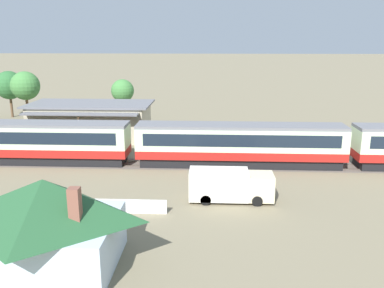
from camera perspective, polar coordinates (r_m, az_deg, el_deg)
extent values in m
plane|color=#7A7056|center=(40.30, 0.03, -2.78)|extent=(600.00, 600.00, 0.00)
cube|color=#AD1E19|center=(39.71, 6.70, -1.19)|extent=(19.95, 3.17, 0.80)
cube|color=beige|center=(39.34, 6.76, 0.83)|extent=(19.95, 3.17, 2.09)
cube|color=#192330|center=(39.32, 6.77, 0.98)|extent=(18.35, 3.21, 1.17)
cube|color=slate|center=(39.08, 6.81, 2.54)|extent=(19.95, 2.98, 0.30)
cube|color=black|center=(39.94, 6.66, -2.35)|extent=(19.15, 2.72, 0.88)
cylinder|color=black|center=(40.26, 16.13, -2.72)|extent=(0.90, 0.18, 0.90)
cylinder|color=black|center=(41.60, 15.69, -2.14)|extent=(0.90, 0.18, 0.90)
cylinder|color=black|center=(39.36, -2.88, -2.55)|extent=(0.90, 0.18, 0.90)
cylinder|color=black|center=(40.72, -2.69, -1.95)|extent=(0.90, 0.18, 0.90)
cube|color=#AD1E19|center=(43.58, -21.87, -0.74)|extent=(19.95, 3.17, 0.80)
cube|color=beige|center=(43.24, -22.05, 1.11)|extent=(19.95, 3.17, 2.09)
cube|color=#192330|center=(43.22, -22.07, 1.24)|extent=(18.35, 3.21, 1.17)
cube|color=slate|center=(43.00, -22.21, 2.66)|extent=(19.95, 2.98, 0.30)
cube|color=black|center=(43.79, -21.77, -1.80)|extent=(19.15, 2.72, 0.88)
cylinder|color=black|center=(40.84, -13.74, -2.32)|extent=(0.90, 0.18, 0.90)
cylinder|color=black|center=(42.16, -13.20, -1.75)|extent=(0.90, 0.18, 0.90)
cube|color=#665B51|center=(41.19, -11.19, -2.67)|extent=(138.42, 3.60, 0.01)
cube|color=#4C4238|center=(40.52, -11.43, -2.95)|extent=(138.42, 0.12, 0.04)
cube|color=#4C4238|center=(41.85, -10.96, -2.36)|extent=(138.42, 0.12, 0.04)
cube|color=#BCB293|center=(51.91, -13.95, 3.11)|extent=(13.86, 6.75, 4.16)
cube|color=slate|center=(51.54, -14.09, 5.48)|extent=(14.97, 7.29, 0.20)
cube|color=slate|center=(47.70, -15.48, 4.07)|extent=(13.31, 1.60, 0.16)
cylinder|color=brown|center=(47.51, -15.55, 1.66)|extent=(0.14, 0.14, 3.68)
cube|color=silver|center=(23.88, -19.51, -12.93)|extent=(7.31, 5.78, 2.68)
pyramid|color=#23512D|center=(22.88, -20.04, -7.39)|extent=(7.89, 6.24, 2.29)
cube|color=brown|center=(21.12, -16.09, -8.57)|extent=(0.56, 0.56, 2.06)
cube|color=beige|center=(31.27, 9.59, -5.89)|extent=(1.90, 2.01, 1.97)
cube|color=#192330|center=(31.27, 11.38, -5.21)|extent=(0.03, 1.67, 0.87)
cube|color=silver|center=(31.01, 3.75, -5.63)|extent=(4.44, 2.09, 2.23)
cylinder|color=black|center=(30.68, 9.13, -7.89)|extent=(0.80, 0.26, 0.80)
cylinder|color=black|center=(32.37, 8.79, -6.66)|extent=(0.80, 0.26, 0.80)
cylinder|color=black|center=(30.49, 1.94, -7.85)|extent=(0.80, 0.26, 0.80)
cylinder|color=black|center=(32.19, 1.99, -6.61)|extent=(0.80, 0.26, 0.80)
cylinder|color=brown|center=(63.84, -22.07, 4.59)|extent=(0.39, 0.39, 4.24)
sphere|color=#427F3D|center=(63.40, -22.36, 7.57)|extent=(4.10, 4.10, 4.10)
cylinder|color=brown|center=(70.01, -24.02, 4.97)|extent=(0.37, 0.37, 3.70)
sphere|color=#2D6633|center=(69.62, -24.29, 7.53)|extent=(4.37, 4.37, 4.37)
cylinder|color=brown|center=(63.96, -9.62, 5.02)|extent=(0.36, 0.36, 3.24)
sphere|color=#427F3D|center=(63.58, -9.72, 7.39)|extent=(3.48, 3.48, 3.48)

